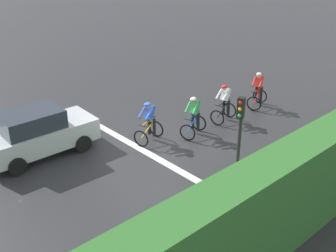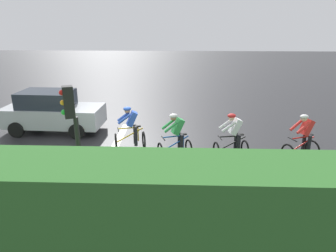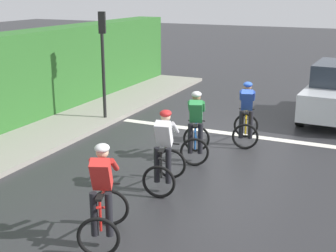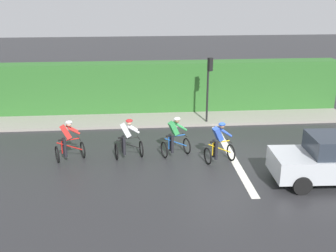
{
  "view_description": "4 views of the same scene",
  "coord_description": "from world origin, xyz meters",
  "px_view_note": "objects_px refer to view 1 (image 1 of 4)",
  "views": [
    {
      "loc": [
        11.1,
        -9.42,
        7.96
      ],
      "look_at": [
        0.08,
        0.65,
        0.77
      ],
      "focal_mm": 46.7,
      "sensor_mm": 36.0,
      "label": 1
    },
    {
      "loc": [
        9.89,
        2.05,
        4.55
      ],
      "look_at": [
        -0.71,
        1.63,
        0.91
      ],
      "focal_mm": 32.99,
      "sensor_mm": 36.0,
      "label": 2
    },
    {
      "loc": [
        -3.69,
        11.99,
        4.0
      ],
      "look_at": [
        0.75,
        2.33,
        0.87
      ],
      "focal_mm": 50.19,
      "sensor_mm": 36.0,
      "label": 3
    },
    {
      "loc": [
        -14.66,
        3.44,
        6.67
      ],
      "look_at": [
        0.36,
        2.2,
        1.25
      ],
      "focal_mm": 42.29,
      "sensor_mm": 36.0,
      "label": 4
    }
  ],
  "objects_px": {
    "car_silver": "(38,133)",
    "traffic_light_near_crossing": "(239,132)",
    "cyclist_second": "(224,104)",
    "cyclist_mid": "(194,117)",
    "cyclist_lead": "(258,90)",
    "cyclist_fourth": "(149,123)"
  },
  "relations": [
    {
      "from": "car_silver",
      "to": "traffic_light_near_crossing",
      "type": "xyz_separation_m",
      "value": [
        6.56,
        3.26,
        1.35
      ]
    },
    {
      "from": "cyclist_second",
      "to": "car_silver",
      "type": "distance_m",
      "value": 7.69
    },
    {
      "from": "traffic_light_near_crossing",
      "to": "cyclist_mid",
      "type": "bearing_deg",
      "value": 151.95
    },
    {
      "from": "cyclist_second",
      "to": "traffic_light_near_crossing",
      "type": "relative_size",
      "value": 0.5
    },
    {
      "from": "cyclist_lead",
      "to": "car_silver",
      "type": "bearing_deg",
      "value": -105.42
    },
    {
      "from": "cyclist_lead",
      "to": "cyclist_fourth",
      "type": "bearing_deg",
      "value": -96.78
    },
    {
      "from": "traffic_light_near_crossing",
      "to": "car_silver",
      "type": "bearing_deg",
      "value": -153.54
    },
    {
      "from": "cyclist_fourth",
      "to": "traffic_light_near_crossing",
      "type": "relative_size",
      "value": 0.5
    },
    {
      "from": "cyclist_fourth",
      "to": "car_silver",
      "type": "relative_size",
      "value": 0.4
    },
    {
      "from": "cyclist_fourth",
      "to": "traffic_light_near_crossing",
      "type": "distance_m",
      "value": 4.85
    },
    {
      "from": "cyclist_second",
      "to": "cyclist_fourth",
      "type": "xyz_separation_m",
      "value": [
        -0.71,
        -3.57,
        0.0
      ]
    },
    {
      "from": "cyclist_lead",
      "to": "cyclist_mid",
      "type": "height_order",
      "value": "same"
    },
    {
      "from": "cyclist_second",
      "to": "cyclist_fourth",
      "type": "distance_m",
      "value": 3.64
    },
    {
      "from": "cyclist_second",
      "to": "traffic_light_near_crossing",
      "type": "distance_m",
      "value": 5.74
    },
    {
      "from": "cyclist_fourth",
      "to": "traffic_light_near_crossing",
      "type": "xyz_separation_m",
      "value": [
        4.62,
        -0.39,
        1.43
      ]
    },
    {
      "from": "cyclist_second",
      "to": "traffic_light_near_crossing",
      "type": "xyz_separation_m",
      "value": [
        3.91,
        -3.96,
        1.43
      ]
    },
    {
      "from": "cyclist_lead",
      "to": "cyclist_fourth",
      "type": "relative_size",
      "value": 1.0
    },
    {
      "from": "cyclist_mid",
      "to": "traffic_light_near_crossing",
      "type": "distance_m",
      "value": 4.58
    },
    {
      "from": "cyclist_second",
      "to": "cyclist_mid",
      "type": "xyz_separation_m",
      "value": [
        0.07,
        -1.91,
        0.0
      ]
    },
    {
      "from": "cyclist_mid",
      "to": "cyclist_fourth",
      "type": "height_order",
      "value": "same"
    },
    {
      "from": "car_silver",
      "to": "traffic_light_near_crossing",
      "type": "height_order",
      "value": "traffic_light_near_crossing"
    },
    {
      "from": "cyclist_mid",
      "to": "cyclist_fourth",
      "type": "distance_m",
      "value": 1.83
    }
  ]
}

